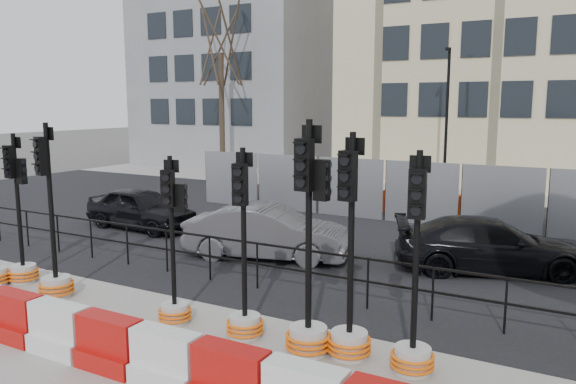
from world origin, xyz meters
The scene contains 20 objects.
ground centered at (0.00, 0.00, 0.00)m, with size 120.00×120.00×0.00m, color #51514C.
sidewalk_near centered at (0.00, -3.00, 0.01)m, with size 40.00×6.00×0.02m, color gray.
road centered at (0.00, 7.00, 0.01)m, with size 40.00×14.00×0.03m, color black.
sidewalk_far centered at (0.00, 16.00, 0.01)m, with size 40.00×4.00×0.02m, color gray.
building_grey centered at (-14.00, 21.99, 7.00)m, with size 11.00×9.06×14.00m.
kerb_railing centered at (0.00, 1.20, 0.69)m, with size 18.00×0.04×1.00m.
heras_fencing centered at (-0.01, 9.80, 0.68)m, with size 14.33×1.72×2.00m.
lamp_post_far centered at (0.50, 14.98, 3.22)m, with size 0.12×0.56×6.00m.
tree_bare_far centered at (-11.00, 15.50, 6.65)m, with size 2.00×2.00×9.00m.
barrier_row centered at (0.00, -2.80, 0.37)m, with size 13.60×0.50×0.80m.
traffic_signal_b centered at (-4.62, -0.83, 0.76)m, with size 0.63×0.63×3.19m.
traffic_signal_c centered at (-3.24, -1.13, 0.71)m, with size 0.68×0.68×3.44m.
traffic_signal_d centered at (-0.30, -1.02, 0.70)m, with size 0.58×0.58×2.94m.
traffic_signal_e centered at (1.08, -0.94, 0.64)m, with size 0.61×0.61×3.12m.
traffic_signal_f centered at (2.28, -0.99, 0.85)m, with size 0.70×0.70×3.58m.
traffic_signal_g centered at (2.86, -0.81, 0.70)m, with size 0.67×0.67×3.40m.
traffic_signal_h centered at (3.84, -0.82, 0.66)m, with size 0.63×0.63×3.18m.
car_a centered at (-6.08, 4.30, 0.63)m, with size 3.82×1.76×1.27m, color black.
car_b centered at (-1.02, 3.32, 0.66)m, with size 4.25×2.39×1.33m, color #4D4D52.
car_c centered at (3.97, 4.79, 0.62)m, with size 4.59×3.13×1.23m, color black.
Camera 1 is at (5.90, -8.23, 3.80)m, focal length 35.00 mm.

